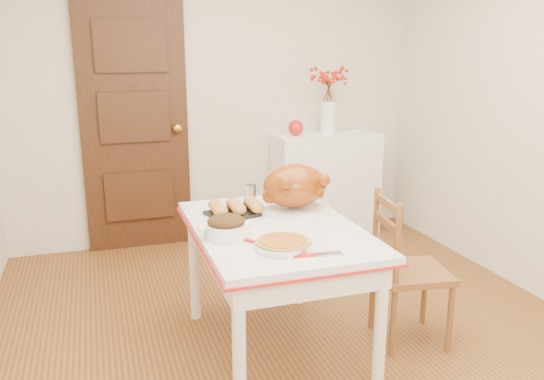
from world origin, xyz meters
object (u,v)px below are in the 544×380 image
object	(u,v)px
sideboard	(325,184)
turkey_platter	(295,188)
chair_oak	(412,269)
kitchen_table	(275,291)
pumpkin_pie	(283,243)

from	to	relation	value
sideboard	turkey_platter	size ratio (longest dim) A/B	2.16
chair_oak	turkey_platter	world-z (taller)	turkey_platter
sideboard	kitchen_table	distance (m)	2.08
pumpkin_pie	kitchen_table	bearing A→B (deg)	77.75
kitchen_table	pumpkin_pie	size ratio (longest dim) A/B	4.65
sideboard	kitchen_table	bearing A→B (deg)	-121.00
pumpkin_pie	turkey_platter	bearing A→B (deg)	64.49
pumpkin_pie	sideboard	bearing A→B (deg)	61.59
turkey_platter	pumpkin_pie	distance (m)	0.62
sideboard	kitchen_table	world-z (taller)	sideboard
kitchen_table	turkey_platter	world-z (taller)	turkey_platter
sideboard	pumpkin_pie	distance (m)	2.42
kitchen_table	chair_oak	xyz separation A→B (m)	(0.78, -0.10, 0.07)
kitchen_table	pumpkin_pie	distance (m)	0.52
turkey_platter	pumpkin_pie	size ratio (longest dim) A/B	1.60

